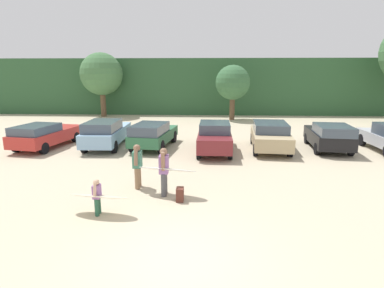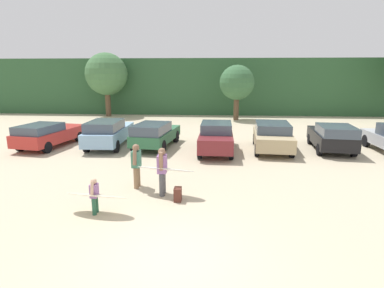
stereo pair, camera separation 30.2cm
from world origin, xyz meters
TOP-DOWN VIEW (x-y plane):
  - ground_plane at (0.00, 0.00)m, footprint 120.00×120.00m
  - hillside_ridge at (0.00, 30.68)m, footprint 108.00×12.00m
  - tree_far_left at (-9.29, 23.39)m, footprint 3.96×3.96m
  - tree_left at (2.92, 21.73)m, footprint 3.03×3.03m
  - parked_car_red at (-8.42, 10.50)m, footprint 2.53×4.65m
  - parked_car_sky_blue at (-5.03, 10.80)m, footprint 1.90×4.68m
  - parked_car_forest_green at (-2.34, 10.71)m, footprint 2.31×4.41m
  - parked_car_maroon at (1.08, 10.04)m, footprint 1.84×4.54m
  - parked_car_tan at (4.12, 10.62)m, footprint 2.26×4.38m
  - parked_car_black at (7.30, 10.65)m, footprint 2.24×4.20m
  - person_adult at (-0.81, 3.87)m, footprint 0.32×0.65m
  - person_child at (-2.58, 2.23)m, footprint 0.21×0.47m
  - person_companion at (-1.86, 4.51)m, footprint 0.31×0.69m
  - surfboard_white at (-0.69, 3.86)m, footprint 2.15×0.97m
  - surfboard_cream at (-2.52, 2.24)m, footprint 2.01×0.80m
  - backpack_dropped at (-0.22, 3.35)m, footprint 0.24×0.34m

SIDE VIEW (x-z plane):
  - ground_plane at x=0.00m, z-range 0.00..0.00m
  - backpack_dropped at x=-0.22m, z-range 0.00..0.45m
  - surfboard_cream at x=-2.52m, z-range 0.45..0.70m
  - person_child at x=-2.58m, z-range 0.07..1.17m
  - parked_car_red at x=-8.42m, z-range 0.05..1.44m
  - parked_car_black at x=7.30m, z-range 0.04..1.53m
  - parked_car_forest_green at x=-2.34m, z-range 0.07..1.52m
  - parked_car_tan at x=4.12m, z-range 0.05..1.54m
  - parked_car_maroon at x=1.08m, z-range 0.04..1.61m
  - parked_car_sky_blue at x=-5.03m, z-range 0.04..1.61m
  - person_companion at x=-1.86m, z-range 0.11..1.73m
  - surfboard_white at x=-0.69m, z-range 0.78..1.06m
  - person_adult at x=-0.81m, z-range 0.11..1.77m
  - hillside_ridge at x=0.00m, z-range 0.00..5.51m
  - tree_left at x=2.92m, z-range 0.86..5.67m
  - tree_far_left at x=-9.29m, z-range 0.99..6.99m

